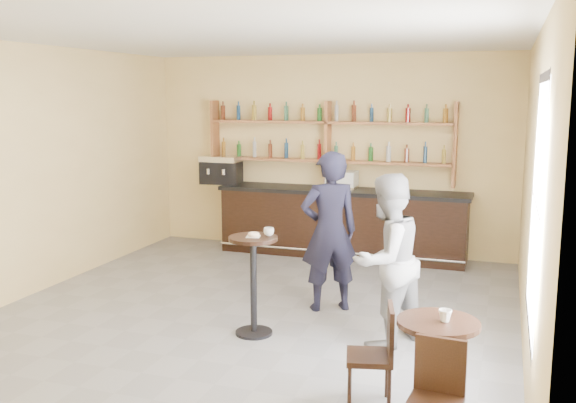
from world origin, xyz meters
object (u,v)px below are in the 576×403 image
(man_main, at_px, (329,231))
(pedestal_table, at_px, (254,286))
(pastry_case, at_px, (342,180))
(patron_second, at_px, (386,260))
(chair_west, at_px, (369,356))
(chair_south, at_px, (435,403))
(espresso_machine, at_px, (221,170))
(bar_counter, at_px, (342,223))
(cafe_table, at_px, (436,370))

(man_main, bearing_deg, pedestal_table, 31.71)
(pastry_case, distance_m, patron_second, 3.70)
(chair_west, bearing_deg, chair_south, 29.52)
(pastry_case, bearing_deg, espresso_machine, -174.97)
(man_main, height_order, chair_west, man_main)
(pedestal_table, relative_size, man_main, 0.56)
(man_main, xyz_separation_m, chair_south, (1.56, -2.89, -0.53))
(pastry_case, height_order, chair_south, pastry_case)
(bar_counter, relative_size, pastry_case, 8.30)
(bar_counter, height_order, espresso_machine, espresso_machine)
(cafe_table, bearing_deg, chair_west, 174.81)
(chair_south, bearing_deg, patron_second, 114.38)
(espresso_machine, relative_size, cafe_table, 0.79)
(espresso_machine, relative_size, chair_west, 0.75)
(espresso_machine, bearing_deg, man_main, -51.41)
(pastry_case, height_order, pedestal_table, pastry_case)
(bar_counter, xyz_separation_m, pedestal_table, (-0.06, -3.64, -0.00))
(bar_counter, relative_size, man_main, 2.08)
(patron_second, bearing_deg, chair_west, 36.87)
(pedestal_table, bearing_deg, pastry_case, 89.26)
(patron_second, bearing_deg, cafe_table, 56.78)
(cafe_table, xyz_separation_m, chair_south, (0.05, -0.60, 0.02))
(chair_west, bearing_deg, patron_second, 171.82)
(cafe_table, height_order, chair_south, chair_south)
(man_main, xyz_separation_m, cafe_table, (1.51, -2.29, -0.55))
(bar_counter, bearing_deg, pedestal_table, -90.94)
(bar_counter, distance_m, chair_south, 5.85)
(espresso_machine, xyz_separation_m, patron_second, (3.42, -3.43, -0.42))
(pastry_case, bearing_deg, patron_second, -63.66)
(pedestal_table, height_order, chair_west, pedestal_table)
(cafe_table, distance_m, patron_second, 1.67)
(pastry_case, bearing_deg, chair_west, -68.13)
(pedestal_table, xyz_separation_m, chair_south, (2.11, -1.84, -0.11))
(pedestal_table, distance_m, chair_west, 1.92)
(bar_counter, distance_m, patron_second, 3.70)
(pedestal_table, relative_size, cafe_table, 1.32)
(cafe_table, bearing_deg, chair_south, -85.24)
(pastry_case, distance_m, cafe_table, 5.34)
(bar_counter, bearing_deg, chair_south, -69.50)
(pedestal_table, bearing_deg, patron_second, 8.52)
(man_main, bearing_deg, patron_second, 103.83)
(espresso_machine, height_order, chair_west, espresso_machine)
(bar_counter, height_order, patron_second, patron_second)
(bar_counter, bearing_deg, cafe_table, -67.73)
(chair_south, height_order, patron_second, patron_second)
(chair_west, xyz_separation_m, patron_second, (-0.12, 1.40, 0.46))
(espresso_machine, height_order, patron_second, patron_second)
(cafe_table, bearing_deg, pedestal_table, 148.93)
(man_main, relative_size, patron_second, 1.07)
(chair_south, bearing_deg, cafe_table, 99.71)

